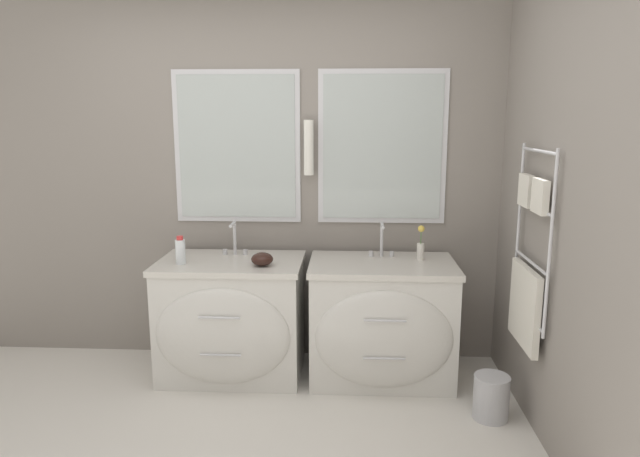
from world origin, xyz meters
The scene contains 10 objects.
wall_back centered at (0.02, 1.66, 1.31)m, with size 4.91×0.15×2.60m.
wall_right centered at (1.68, 0.74, 1.29)m, with size 0.13×3.45×2.60m.
vanity_left centered at (-0.17, 1.25, 0.40)m, with size 0.95×0.69×0.79m.
vanity_right centered at (0.83, 1.25, 0.40)m, with size 0.95×0.69×0.79m.
faucet_left centered at (-0.17, 1.44, 0.91)m, with size 0.17×0.14×0.23m.
faucet_right centered at (0.83, 1.44, 0.91)m, with size 0.17×0.14×0.23m.
toiletry_bottle centered at (-0.47, 1.19, 0.88)m, with size 0.06×0.06×0.18m.
amenity_bowl centered at (0.06, 1.17, 0.84)m, with size 0.14×0.14×0.08m.
flower_vase centered at (1.08, 1.37, 0.89)m, with size 0.05×0.05×0.23m.
waste_bin centered at (1.44, 0.77, 0.14)m, with size 0.21×0.21×0.26m.
Camera 1 is at (0.61, -2.33, 1.73)m, focal length 32.00 mm.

